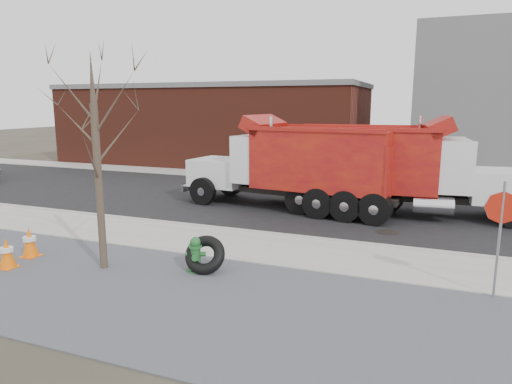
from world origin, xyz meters
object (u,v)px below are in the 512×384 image
at_px(stop_sign, 501,219).
at_px(dump_truck_red_b, 297,163).
at_px(truck_tire, 205,255).
at_px(dump_truck_red_a, 396,166).
at_px(fire_hydrant, 196,256).

bearing_deg(stop_sign, dump_truck_red_b, 151.35).
relative_size(truck_tire, dump_truck_red_a, 0.12).
xyz_separation_m(fire_hydrant, truck_tire, (0.22, 0.07, 0.03)).
bearing_deg(dump_truck_red_b, fire_hydrant, 93.63).
xyz_separation_m(stop_sign, dump_truck_red_a, (-2.59, 7.00, 0.09)).
bearing_deg(stop_sign, truck_tire, -154.97).
height_order(truck_tire, stop_sign, stop_sign).
bearing_deg(stop_sign, fire_hydrant, -154.63).
relative_size(fire_hydrant, stop_sign, 0.35).
bearing_deg(stop_sign, dump_truck_red_a, 127.93).
relative_size(dump_truck_red_a, dump_truck_red_b, 1.05).
xyz_separation_m(dump_truck_red_a, dump_truck_red_b, (-3.56, -0.58, -0.00)).
bearing_deg(dump_truck_red_b, stop_sign, 140.23).
bearing_deg(dump_truck_red_a, truck_tire, -120.73).
distance_m(fire_hydrant, truck_tire, 0.23).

